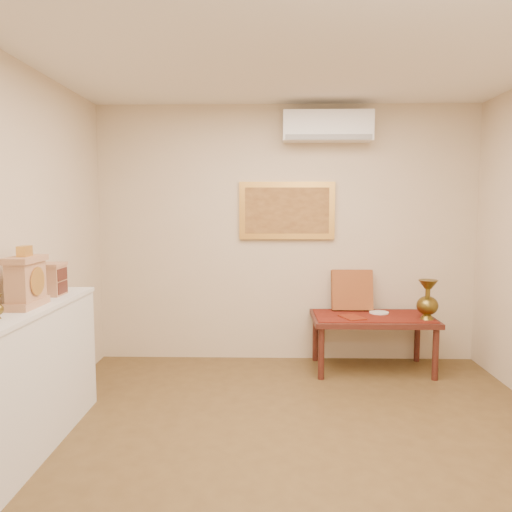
{
  "coord_description": "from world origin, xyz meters",
  "views": [
    {
      "loc": [
        -0.2,
        -3.04,
        1.66
      ],
      "look_at": [
        -0.3,
        1.15,
        1.23
      ],
      "focal_mm": 35.0,
      "sensor_mm": 36.0,
      "label": 1
    }
  ],
  "objects_px": {
    "brass_urn_tall": "(428,295)",
    "wooden_chest": "(53,279)",
    "display_ledge": "(14,388)",
    "low_table": "(372,323)",
    "mantel_clock": "(26,281)"
  },
  "relations": [
    {
      "from": "brass_urn_tall",
      "to": "wooden_chest",
      "type": "height_order",
      "value": "wooden_chest"
    },
    {
      "from": "brass_urn_tall",
      "to": "display_ledge",
      "type": "height_order",
      "value": "brass_urn_tall"
    },
    {
      "from": "display_ledge",
      "to": "brass_urn_tall",
      "type": "bearing_deg",
      "value": 28.7
    },
    {
      "from": "display_ledge",
      "to": "wooden_chest",
      "type": "relative_size",
      "value": 8.28
    },
    {
      "from": "wooden_chest",
      "to": "low_table",
      "type": "xyz_separation_m",
      "value": [
        2.67,
        1.25,
        -0.62
      ]
    },
    {
      "from": "display_ledge",
      "to": "low_table",
      "type": "distance_m",
      "value": 3.27
    },
    {
      "from": "brass_urn_tall",
      "to": "display_ledge",
      "type": "distance_m",
      "value": 3.62
    },
    {
      "from": "mantel_clock",
      "to": "wooden_chest",
      "type": "distance_m",
      "value": 0.45
    },
    {
      "from": "wooden_chest",
      "to": "mantel_clock",
      "type": "bearing_deg",
      "value": -87.81
    },
    {
      "from": "brass_urn_tall",
      "to": "display_ledge",
      "type": "xyz_separation_m",
      "value": [
        -3.17,
        -1.74,
        -0.3
      ]
    },
    {
      "from": "wooden_chest",
      "to": "low_table",
      "type": "distance_m",
      "value": 3.01
    },
    {
      "from": "brass_urn_tall",
      "to": "wooden_chest",
      "type": "xyz_separation_m",
      "value": [
        -3.16,
        -1.1,
        0.31
      ]
    },
    {
      "from": "display_ledge",
      "to": "mantel_clock",
      "type": "relative_size",
      "value": 4.93
    },
    {
      "from": "brass_urn_tall",
      "to": "low_table",
      "type": "distance_m",
      "value": 0.6
    },
    {
      "from": "brass_urn_tall",
      "to": "display_ledge",
      "type": "bearing_deg",
      "value": -151.3
    }
  ]
}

